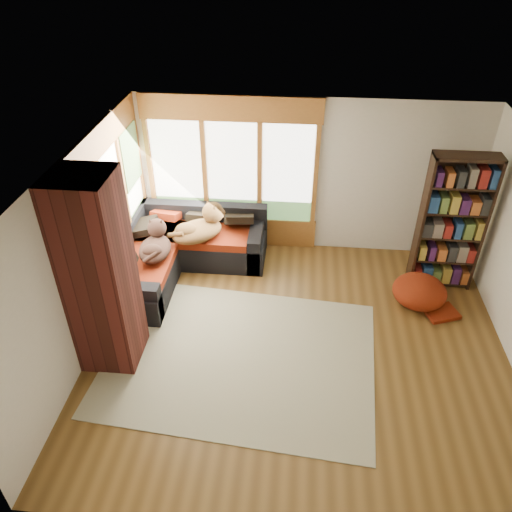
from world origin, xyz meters
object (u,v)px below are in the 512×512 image
(sectional_sofa, at_px, (181,250))
(dog_brindle, at_px, (155,243))
(pouf, at_px, (420,291))
(brick_chimney, at_px, (99,275))
(bookshelf, at_px, (451,224))
(area_rug, at_px, (241,356))
(dog_tan, at_px, (201,226))

(sectional_sofa, distance_m, dog_brindle, 0.71)
(sectional_sofa, relative_size, pouf, 2.79)
(brick_chimney, bearing_deg, sectional_sofa, 77.71)
(bookshelf, bearing_deg, brick_chimney, -156.47)
(sectional_sofa, relative_size, bookshelf, 1.02)
(pouf, relative_size, dog_brindle, 1.01)
(brick_chimney, height_order, area_rug, brick_chimney)
(area_rug, height_order, pouf, pouf)
(brick_chimney, height_order, bookshelf, brick_chimney)
(area_rug, xyz_separation_m, pouf, (2.50, 1.34, 0.22))
(dog_brindle, bearing_deg, dog_tan, -53.63)
(area_rug, relative_size, pouf, 4.38)
(sectional_sofa, height_order, bookshelf, bookshelf)
(sectional_sofa, bearing_deg, area_rug, -56.95)
(sectional_sofa, distance_m, bookshelf, 4.17)
(pouf, xyz_separation_m, dog_brindle, (-3.95, 0.11, 0.52))
(dog_brindle, bearing_deg, area_rug, -138.69)
(dog_tan, bearing_deg, brick_chimney, -151.56)
(brick_chimney, distance_m, area_rug, 2.10)
(area_rug, height_order, dog_brindle, dog_brindle)
(bookshelf, xyz_separation_m, dog_tan, (-3.74, 0.08, -0.30))
(bookshelf, height_order, dog_brindle, bookshelf)
(bookshelf, relative_size, dog_tan, 2.18)
(area_rug, distance_m, dog_tan, 2.27)
(pouf, bearing_deg, area_rug, -151.75)
(brick_chimney, bearing_deg, dog_brindle, 82.73)
(sectional_sofa, distance_m, area_rug, 2.31)
(pouf, bearing_deg, dog_brindle, 178.37)
(brick_chimney, relative_size, sectional_sofa, 1.18)
(dog_tan, relative_size, dog_brindle, 1.26)
(bookshelf, height_order, dog_tan, bookshelf)
(bookshelf, bearing_deg, dog_tan, 178.82)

